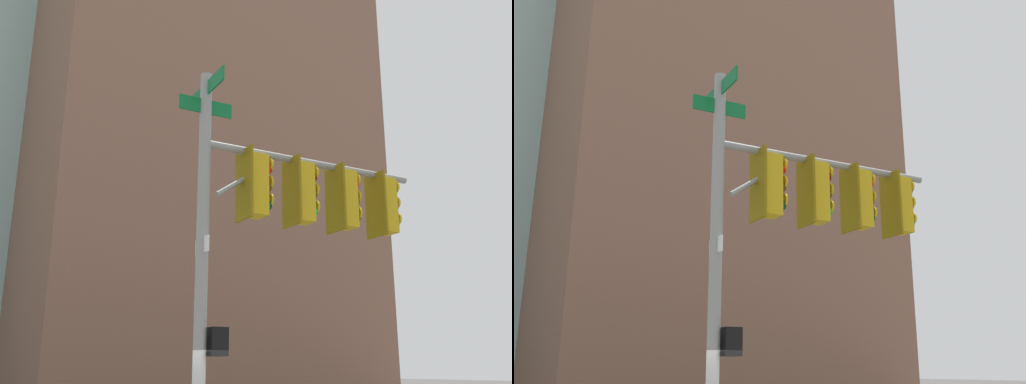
% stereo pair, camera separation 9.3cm
% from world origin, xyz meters
% --- Properties ---
extents(signal_pole_assembly, '(4.48, 1.30, 6.77)m').
position_xyz_m(signal_pole_assembly, '(1.41, -0.10, 4.63)').
color(signal_pole_assembly, gray).
rests_on(signal_pole_assembly, ground_plane).
extents(building_brick_nearside, '(20.03, 15.10, 39.96)m').
position_xyz_m(building_brick_nearside, '(11.78, 25.72, 19.98)').
color(building_brick_nearside, '#845B47').
rests_on(building_brick_nearside, ground_plane).
extents(building_brick_midblock, '(16.97, 14.57, 36.15)m').
position_xyz_m(building_brick_midblock, '(5.94, 38.76, 18.07)').
color(building_brick_midblock, brown).
rests_on(building_brick_midblock, ground_plane).
extents(building_glass_tower, '(29.60, 22.62, 61.03)m').
position_xyz_m(building_glass_tower, '(3.10, 40.17, 30.52)').
color(building_glass_tower, '#9EC6C1').
rests_on(building_glass_tower, ground_plane).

